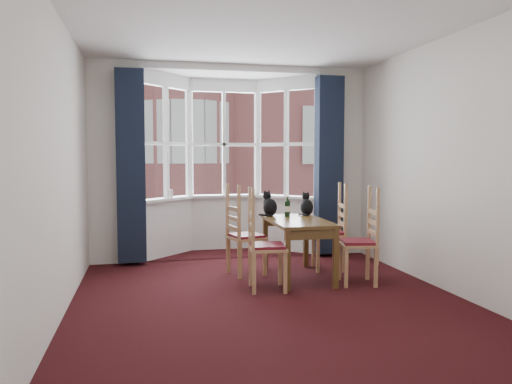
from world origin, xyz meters
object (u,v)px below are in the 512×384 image
object	(u,v)px
chair_left_far	(240,238)
cat_left	(270,206)
chair_right_far	(335,234)
wine_bottle	(287,208)
candle_tall	(171,194)
chair_right_near	(365,244)
cat_right	(307,206)
chair_left_near	(259,248)
dining_table	(298,228)

from	to	relation	value
chair_left_far	cat_left	world-z (taller)	cat_left
chair_right_far	wine_bottle	world-z (taller)	wine_bottle
wine_bottle	candle_tall	xyz separation A→B (m)	(-1.40, 1.40, 0.10)
chair_right_near	candle_tall	bearing A→B (deg)	134.43
chair_left_far	chair_right_far	distance (m)	1.29
cat_right	candle_tall	size ratio (longest dim) A/B	2.65
chair_left_near	chair_left_far	distance (m)	0.73
cat_left	wine_bottle	distance (m)	0.24
dining_table	chair_left_far	distance (m)	0.74
cat_left	cat_right	world-z (taller)	cat_left
cat_left	candle_tall	xyz separation A→B (m)	(-1.20, 1.26, 0.08)
chair_left_near	chair_right_far	distance (m)	1.42
dining_table	chair_left_far	bearing A→B (deg)	157.18
cat_left	candle_tall	distance (m)	1.74
dining_table	cat_left	world-z (taller)	cat_left
chair_left_near	cat_right	distance (m)	1.26
chair_left_near	chair_left_far	bearing A→B (deg)	96.63
candle_tall	chair_left_near	bearing A→B (deg)	-68.44
chair_left_far	wine_bottle	xyz separation A→B (m)	(0.63, 0.04, 0.36)
chair_right_far	candle_tall	world-z (taller)	candle_tall
cat_left	dining_table	bearing A→B (deg)	-62.67
dining_table	wine_bottle	xyz separation A→B (m)	(-0.04, 0.32, 0.22)
chair_right_near	cat_left	size ratio (longest dim) A/B	2.69
dining_table	chair_left_near	distance (m)	0.75
chair_left_far	cat_left	xyz separation A→B (m)	(0.43, 0.18, 0.37)
cat_right	chair_right_near	bearing A→B (deg)	-63.54
chair_right_near	cat_right	bearing A→B (deg)	116.46
chair_left_near	chair_right_near	distance (m)	1.27
chair_right_near	chair_right_far	distance (m)	0.77
cat_left	chair_right_far	bearing A→B (deg)	-9.23
wine_bottle	candle_tall	bearing A→B (deg)	135.01
chair_left_far	cat_right	distance (m)	1.00
chair_left_near	chair_right_near	size ratio (longest dim) A/B	1.00
chair_left_far	cat_right	size ratio (longest dim) A/B	2.89
cat_right	wine_bottle	world-z (taller)	cat_right
dining_table	wine_bottle	world-z (taller)	wine_bottle
chair_right_far	candle_tall	xyz separation A→B (m)	(-2.06, 1.40, 0.46)
dining_table	cat_left	size ratio (longest dim) A/B	3.65
cat_right	candle_tall	bearing A→B (deg)	142.48
wine_bottle	chair_left_far	bearing A→B (deg)	-176.66
cat_left	wine_bottle	size ratio (longest dim) A/B	1.30
dining_table	cat_right	distance (m)	0.54
cat_right	dining_table	bearing A→B (deg)	-121.14
chair_right_near	wine_bottle	bearing A→B (deg)	133.33
candle_tall	chair_right_far	bearing A→B (deg)	-34.17
cat_left	chair_right_near	bearing A→B (deg)	-44.57
chair_right_near	candle_tall	size ratio (longest dim) A/B	7.64
chair_left_far	chair_right_near	world-z (taller)	same
chair_left_near	cat_left	world-z (taller)	cat_left
chair_left_near	chair_right_near	bearing A→B (deg)	-0.10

